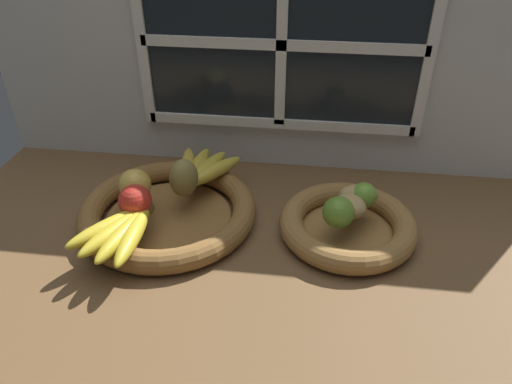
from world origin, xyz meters
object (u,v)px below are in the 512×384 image
Objects in this scene: pear_brown at (184,178)px; potato_large at (350,206)px; lime_far at (364,195)px; lime_near at (338,212)px; fruit_bowl_left at (168,211)px; fruit_bowl_right at (347,225)px; apple_red_front at (135,201)px; potato_back at (359,195)px; apple_golden_left at (135,185)px; banana_bunch_back at (201,169)px; banana_bunch_front at (121,231)px.

pear_brown reaches higher than potato_large.
lime_near is at bearing -125.84° from lime_far.
fruit_bowl_left is 1.34× the size of fruit_bowl_right.
fruit_bowl_right is 7.01cm from lime_far.
apple_red_front is 0.78× the size of pear_brown.
potato_back reaches higher than fruit_bowl_right.
apple_red_front is at bearing -173.01° from fruit_bowl_right.
potato_large is 4.50cm from lime_near.
apple_golden_left reaches higher than fruit_bowl_left.
fruit_bowl_right is 4.81cm from potato_large.
banana_bunch_back is at bearing 167.79° from lime_far.
fruit_bowl_right is at bearing 0.00° from potato_large.
banana_bunch_front reaches higher than fruit_bowl_left.
apple_red_front is (1.97, -5.53, -0.05)cm from apple_golden_left.
lime_near is 1.19× the size of lime_far.
banana_bunch_back is (11.46, 11.13, -1.80)cm from apple_golden_left.
lime_far reaches higher than potato_back.
apple_red_front is 45.48cm from potato_back.
apple_golden_left is 1.02× the size of apple_red_front.
potato_large reaches higher than banana_bunch_front.
potato_back is at bearing 152.74° from lime_far.
banana_bunch_back is (1.59, 8.43, -2.69)cm from pear_brown.
potato_large is (44.56, -0.31, -1.19)cm from apple_golden_left.
pear_brown is 1.26× the size of potato_large.
fruit_bowl_right is 1.58× the size of banana_bunch_back.
banana_bunch_front is at bearing -160.30° from lime_far.
potato_large reaches higher than banana_bunch_back.
apple_golden_left is 0.79× the size of pear_brown.
banana_bunch_front reaches higher than fruit_bowl_right.
fruit_bowl_right is 45.09cm from banana_bunch_front.
potato_large reaches higher than fruit_bowl_right.
fruit_bowl_right is 4.16× the size of potato_large.
lime_near is 9.06cm from lime_far.
pear_brown is at bearing -178.21° from potato_back.
potato_back is at bearing 65.56° from fruit_bowl_right.
fruit_bowl_right is 43.32cm from apple_red_front.
banana_bunch_back is (4.84, 11.45, 4.21)cm from fruit_bowl_left.
fruit_bowl_right is 3.47× the size of potato_back.
potato_large is at bearing -19.07° from banana_bunch_back.
potato_back is 1.29× the size of lime_near.
apple_golden_left is 5.88cm from apple_red_front.
lime_near is at bearing -11.71° from pear_brown.
lime_near is (40.15, 1.56, -0.21)cm from apple_red_front.
apple_golden_left is at bearing -175.95° from lime_far.
lime_near reaches higher than lime_far.
potato_back is at bearing 1.79° from pear_brown.
fruit_bowl_left is at bearing 68.27° from banana_bunch_front.
fruit_bowl_right is at bearing 56.31° from lime_near.
apple_red_front is 1.07× the size of lime_near.
apple_red_front reaches higher than banana_bunch_front.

